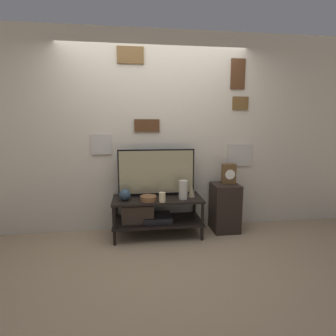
{
  "coord_description": "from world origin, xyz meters",
  "views": [
    {
      "loc": [
        -0.29,
        -3.03,
        1.48
      ],
      "look_at": [
        0.14,
        0.3,
        0.92
      ],
      "focal_mm": 28.0,
      "sensor_mm": 36.0,
      "label": 1
    }
  ],
  "objects_px": {
    "vase_slim_bronze": "(191,190)",
    "mantel_clock": "(229,174)",
    "vase_round_glass": "(125,195)",
    "television": "(157,172)",
    "candle_jar": "(162,197)",
    "vase_wide_bowl": "(148,198)",
    "vase_tall_ceramic": "(183,190)"
  },
  "relations": [
    {
      "from": "vase_slim_bronze",
      "to": "mantel_clock",
      "type": "height_order",
      "value": "mantel_clock"
    },
    {
      "from": "vase_slim_bronze",
      "to": "vase_round_glass",
      "type": "xyz_separation_m",
      "value": [
        -0.87,
        -0.05,
        -0.01
      ]
    },
    {
      "from": "television",
      "to": "candle_jar",
      "type": "xyz_separation_m",
      "value": [
        0.04,
        -0.31,
        -0.26
      ]
    },
    {
      "from": "vase_wide_bowl",
      "to": "candle_jar",
      "type": "bearing_deg",
      "value": -21.54
    },
    {
      "from": "television",
      "to": "vase_slim_bronze",
      "type": "relative_size",
      "value": 5.91
    },
    {
      "from": "television",
      "to": "mantel_clock",
      "type": "xyz_separation_m",
      "value": [
        0.99,
        -0.04,
        -0.04
      ]
    },
    {
      "from": "vase_tall_ceramic",
      "to": "candle_jar",
      "type": "bearing_deg",
      "value": -160.85
    },
    {
      "from": "vase_round_glass",
      "to": "mantel_clock",
      "type": "distance_m",
      "value": 1.44
    },
    {
      "from": "vase_wide_bowl",
      "to": "vase_tall_ceramic",
      "type": "relative_size",
      "value": 0.85
    },
    {
      "from": "vase_round_glass",
      "to": "television",
      "type": "bearing_deg",
      "value": 22.66
    },
    {
      "from": "television",
      "to": "mantel_clock",
      "type": "distance_m",
      "value": 1.0
    },
    {
      "from": "vase_wide_bowl",
      "to": "mantel_clock",
      "type": "xyz_separation_m",
      "value": [
        1.12,
        0.21,
        0.25
      ]
    },
    {
      "from": "mantel_clock",
      "to": "vase_wide_bowl",
      "type": "bearing_deg",
      "value": -169.53
    },
    {
      "from": "television",
      "to": "vase_round_glass",
      "type": "height_order",
      "value": "television"
    },
    {
      "from": "vase_slim_bronze",
      "to": "vase_round_glass",
      "type": "relative_size",
      "value": 1.19
    },
    {
      "from": "television",
      "to": "candle_jar",
      "type": "relative_size",
      "value": 8.36
    },
    {
      "from": "vase_slim_bronze",
      "to": "vase_round_glass",
      "type": "bearing_deg",
      "value": -176.81
    },
    {
      "from": "vase_tall_ceramic",
      "to": "mantel_clock",
      "type": "height_order",
      "value": "mantel_clock"
    },
    {
      "from": "television",
      "to": "candle_jar",
      "type": "distance_m",
      "value": 0.41
    },
    {
      "from": "vase_round_glass",
      "to": "candle_jar",
      "type": "bearing_deg",
      "value": -16.37
    },
    {
      "from": "vase_tall_ceramic",
      "to": "vase_round_glass",
      "type": "bearing_deg",
      "value": 177.12
    },
    {
      "from": "vase_wide_bowl",
      "to": "mantel_clock",
      "type": "bearing_deg",
      "value": 10.47
    },
    {
      "from": "television",
      "to": "vase_tall_ceramic",
      "type": "height_order",
      "value": "television"
    },
    {
      "from": "candle_jar",
      "to": "vase_round_glass",
      "type": "bearing_deg",
      "value": 163.63
    },
    {
      "from": "vase_wide_bowl",
      "to": "mantel_clock",
      "type": "distance_m",
      "value": 1.17
    },
    {
      "from": "vase_wide_bowl",
      "to": "mantel_clock",
      "type": "height_order",
      "value": "mantel_clock"
    },
    {
      "from": "vase_round_glass",
      "to": "mantel_clock",
      "type": "bearing_deg",
      "value": 5.6
    },
    {
      "from": "vase_wide_bowl",
      "to": "vase_tall_ceramic",
      "type": "distance_m",
      "value": 0.46
    },
    {
      "from": "mantel_clock",
      "to": "vase_round_glass",
      "type": "bearing_deg",
      "value": -174.4
    },
    {
      "from": "television",
      "to": "vase_round_glass",
      "type": "distance_m",
      "value": 0.52
    },
    {
      "from": "vase_slim_bronze",
      "to": "vase_wide_bowl",
      "type": "xyz_separation_m",
      "value": [
        -0.58,
        -0.12,
        -0.05
      ]
    },
    {
      "from": "mantel_clock",
      "to": "television",
      "type": "bearing_deg",
      "value": 177.87
    }
  ]
}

